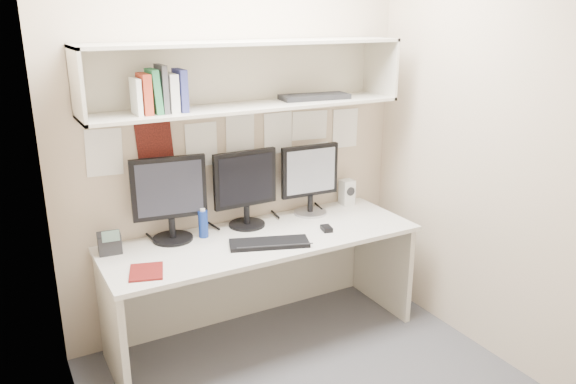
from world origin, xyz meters
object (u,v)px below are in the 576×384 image
monitor_right (310,177)px  maroon_notebook (146,272)px  keyboard (269,243)px  desk (263,288)px  monitor_center (246,186)px  desk_phone (110,243)px  speaker (347,192)px  monitor_left (170,196)px

monitor_right → maroon_notebook: (-1.27, -0.39, -0.26)m
keyboard → desk: bearing=100.0°
monitor_center → monitor_right: size_ratio=1.03×
maroon_notebook → desk_phone: (-0.11, 0.37, 0.06)m
monitor_center → keyboard: size_ratio=1.06×
monitor_center → keyboard: (-0.02, -0.37, -0.26)m
desk → speaker: bearing=17.4°
desk → monitor_center: monitor_center is taller
speaker → desk_phone: speaker is taller
desk_phone → speaker: bearing=8.2°
desk → monitor_right: (0.48, 0.22, 0.63)m
maroon_notebook → desk_phone: bearing=123.7°
desk → monitor_center: (-0.01, 0.22, 0.64)m
speaker → maroon_notebook: (-1.61, -0.43, -0.09)m
monitor_left → keyboard: 0.67m
monitor_left → desk_phone: bearing=-168.7°
monitor_left → maroon_notebook: monitor_left is taller
monitor_left → keyboard: bearing=-29.1°
monitor_right → desk_phone: monitor_right is taller
speaker → monitor_right: bearing=-170.8°
monitor_right → keyboard: (-0.51, -0.37, -0.25)m
monitor_center → desk_phone: size_ratio=3.20×
monitor_center → speaker: monitor_center is taller
speaker → maroon_notebook: bearing=-162.4°
keyboard → desk_phone: desk_phone is taller
monitor_left → keyboard: (0.49, -0.37, -0.27)m
desk → maroon_notebook: bearing=-167.7°
monitor_center → desk_phone: bearing=-179.9°
monitor_right → monitor_center: bearing=-176.9°
monitor_left → speaker: (1.34, 0.04, -0.19)m
desk → monitor_right: 0.82m
keyboard → desk_phone: size_ratio=3.03×
desk → monitor_right: size_ratio=4.08×
monitor_right → maroon_notebook: 1.35m
monitor_right → desk_phone: 1.40m
monitor_left → speaker: size_ratio=2.87×
monitor_center → desk_phone: (-0.89, -0.02, -0.21)m
monitor_left → monitor_center: bearing=8.1°
speaker → monitor_left: bearing=-175.6°
desk → maroon_notebook: size_ratio=9.25×
keyboard → maroon_notebook: size_ratio=2.22×
keyboard → speaker: speaker is taller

